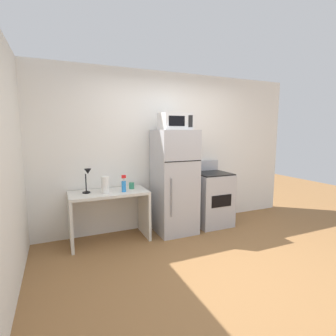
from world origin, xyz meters
The scene contains 10 objects.
ground_plane centered at (0.00, 0.00, 0.00)m, with size 12.00×12.00×0.00m, color olive.
wall_back_white centered at (0.00, 1.70, 1.30)m, with size 5.00×0.10×2.60m, color white.
desk centered at (-1.05, 1.35, 0.52)m, with size 1.12×0.56×0.75m.
desk_lamp centered at (-1.34, 1.38, 0.99)m, with size 0.14×0.12×0.35m.
spray_bottle centered at (-0.85, 1.25, 0.85)m, with size 0.06×0.06×0.25m.
paper_towel_roll centered at (-1.11, 1.29, 0.87)m, with size 0.11×0.11×0.24m, color white.
coffee_mug centered at (-0.69, 1.41, 0.80)m, with size 0.08×0.08×0.10m, color #338C66.
refrigerator centered at (-0.01, 1.31, 0.82)m, with size 0.61×0.66×1.65m.
microwave centered at (-0.01, 1.29, 1.78)m, with size 0.46×0.35×0.26m.
oven_range centered at (0.72, 1.33, 0.47)m, with size 0.60×0.61×1.10m.
Camera 1 is at (-1.73, -2.37, 1.62)m, focal length 27.46 mm.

